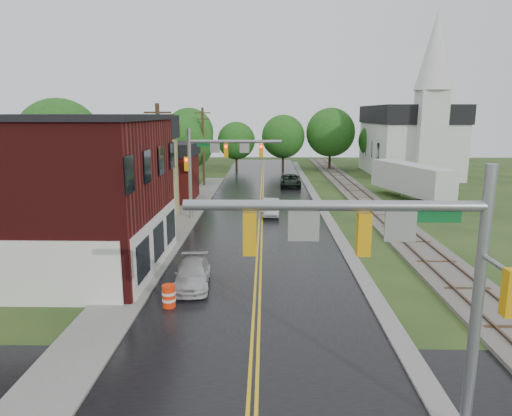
{
  "coord_description": "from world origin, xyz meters",
  "views": [
    {
      "loc": [
        0.35,
        -8.63,
        8.34
      ],
      "look_at": [
        -0.13,
        14.66,
        3.5
      ],
      "focal_mm": 32.0,
      "sensor_mm": 36.0,
      "label": 1
    }
  ],
  "objects_px": {
    "traffic_signal_near": "(394,256)",
    "tree_left_c": "(132,150)",
    "utility_pole_c": "(203,145)",
    "construction_barrel": "(169,296)",
    "suv_dark": "(290,181)",
    "pickup_white": "(192,275)",
    "utility_pole_b": "(160,168)",
    "brick_building": "(24,194)",
    "church": "(412,132)",
    "tree_left_b": "(61,143)",
    "semi_trailer": "(411,179)",
    "sedan_silver": "(271,207)",
    "tree_left_e": "(188,144)",
    "traffic_signal_far": "(217,157)"
  },
  "relations": [
    {
      "from": "construction_barrel",
      "to": "utility_pole_b",
      "type": "bearing_deg",
      "value": 103.83
    },
    {
      "from": "pickup_white",
      "to": "construction_barrel",
      "type": "distance_m",
      "value": 2.59
    },
    {
      "from": "traffic_signal_near",
      "to": "tree_left_c",
      "type": "distance_m",
      "value": 41.67
    },
    {
      "from": "tree_left_e",
      "to": "suv_dark",
      "type": "xyz_separation_m",
      "value": [
        12.12,
        -2.25,
        -4.12
      ]
    },
    {
      "from": "suv_dark",
      "to": "pickup_white",
      "type": "relative_size",
      "value": 1.23
    },
    {
      "from": "suv_dark",
      "to": "utility_pole_b",
      "type": "bearing_deg",
      "value": -113.14
    },
    {
      "from": "brick_building",
      "to": "construction_barrel",
      "type": "relative_size",
      "value": 13.99
    },
    {
      "from": "brick_building",
      "to": "traffic_signal_near",
      "type": "bearing_deg",
      "value": -39.17
    },
    {
      "from": "brick_building",
      "to": "construction_barrel",
      "type": "xyz_separation_m",
      "value": [
        8.64,
        -5.0,
        -3.64
      ]
    },
    {
      "from": "traffic_signal_far",
      "to": "utility_pole_c",
      "type": "distance_m",
      "value": 17.33
    },
    {
      "from": "sedan_silver",
      "to": "utility_pole_c",
      "type": "bearing_deg",
      "value": 117.09
    },
    {
      "from": "brick_building",
      "to": "tree_left_b",
      "type": "bearing_deg",
      "value": 107.61
    },
    {
      "from": "tree_left_e",
      "to": "construction_barrel",
      "type": "xyz_separation_m",
      "value": [
        5.0,
        -35.9,
        -4.3
      ]
    },
    {
      "from": "construction_barrel",
      "to": "traffic_signal_far",
      "type": "bearing_deg",
      "value": 88.73
    },
    {
      "from": "utility_pole_b",
      "to": "suv_dark",
      "type": "height_order",
      "value": "utility_pole_b"
    },
    {
      "from": "utility_pole_b",
      "to": "tree_left_e",
      "type": "relative_size",
      "value": 1.1
    },
    {
      "from": "church",
      "to": "tree_left_c",
      "type": "bearing_deg",
      "value": -157.76
    },
    {
      "from": "brick_building",
      "to": "tree_left_c",
      "type": "distance_m",
      "value": 24.94
    },
    {
      "from": "semi_trailer",
      "to": "pickup_white",
      "type": "bearing_deg",
      "value": -127.54
    },
    {
      "from": "tree_left_b",
      "to": "suv_dark",
      "type": "bearing_deg",
      "value": 29.09
    },
    {
      "from": "utility_pole_c",
      "to": "construction_barrel",
      "type": "bearing_deg",
      "value": -85.03
    },
    {
      "from": "traffic_signal_near",
      "to": "suv_dark",
      "type": "distance_m",
      "value": 41.87
    },
    {
      "from": "church",
      "to": "utility_pole_b",
      "type": "height_order",
      "value": "church"
    },
    {
      "from": "traffic_signal_near",
      "to": "traffic_signal_far",
      "type": "distance_m",
      "value": 25.94
    },
    {
      "from": "church",
      "to": "utility_pole_b",
      "type": "distance_m",
      "value": 41.55
    },
    {
      "from": "traffic_signal_near",
      "to": "tree_left_c",
      "type": "bearing_deg",
      "value": 114.56
    },
    {
      "from": "utility_pole_b",
      "to": "utility_pole_c",
      "type": "bearing_deg",
      "value": 90.0
    },
    {
      "from": "suv_dark",
      "to": "sedan_silver",
      "type": "height_order",
      "value": "suv_dark"
    },
    {
      "from": "traffic_signal_far",
      "to": "tree_left_e",
      "type": "xyz_separation_m",
      "value": [
        -5.38,
        18.9,
        -0.16
      ]
    },
    {
      "from": "traffic_signal_far",
      "to": "pickup_white",
      "type": "height_order",
      "value": "traffic_signal_far"
    },
    {
      "from": "church",
      "to": "construction_barrel",
      "type": "height_order",
      "value": "church"
    },
    {
      "from": "brick_building",
      "to": "pickup_white",
      "type": "xyz_separation_m",
      "value": [
        9.28,
        -2.49,
        -3.56
      ]
    },
    {
      "from": "semi_trailer",
      "to": "construction_barrel",
      "type": "distance_m",
      "value": 31.44
    },
    {
      "from": "church",
      "to": "sedan_silver",
      "type": "xyz_separation_m",
      "value": [
        -19.2,
        -25.14,
        -5.17
      ]
    },
    {
      "from": "tree_left_e",
      "to": "semi_trailer",
      "type": "height_order",
      "value": "tree_left_e"
    },
    {
      "from": "traffic_signal_near",
      "to": "sedan_silver",
      "type": "bearing_deg",
      "value": 95.74
    },
    {
      "from": "utility_pole_b",
      "to": "sedan_silver",
      "type": "distance_m",
      "value": 10.85
    },
    {
      "from": "utility_pole_c",
      "to": "tree_left_c",
      "type": "height_order",
      "value": "utility_pole_c"
    },
    {
      "from": "utility_pole_b",
      "to": "pickup_white",
      "type": "bearing_deg",
      "value": -69.23
    },
    {
      "from": "sedan_silver",
      "to": "pickup_white",
      "type": "distance_m",
      "value": 16.58
    },
    {
      "from": "brick_building",
      "to": "suv_dark",
      "type": "distance_m",
      "value": 32.88
    },
    {
      "from": "tree_left_b",
      "to": "tree_left_c",
      "type": "bearing_deg",
      "value": 63.44
    },
    {
      "from": "utility_pole_c",
      "to": "tree_left_b",
      "type": "relative_size",
      "value": 0.93
    },
    {
      "from": "tree_left_e",
      "to": "sedan_silver",
      "type": "height_order",
      "value": "tree_left_e"
    },
    {
      "from": "utility_pole_c",
      "to": "tree_left_e",
      "type": "distance_m",
      "value": 2.79
    },
    {
      "from": "utility_pole_c",
      "to": "suv_dark",
      "type": "bearing_deg",
      "value": -2.0
    },
    {
      "from": "utility_pole_c",
      "to": "semi_trailer",
      "type": "bearing_deg",
      "value": -21.78
    },
    {
      "from": "semi_trailer",
      "to": "sedan_silver",
      "type": "bearing_deg",
      "value": -153.2
    },
    {
      "from": "pickup_white",
      "to": "semi_trailer",
      "type": "xyz_separation_m",
      "value": [
        17.67,
        22.99,
        1.54
      ]
    },
    {
      "from": "traffic_signal_far",
      "to": "tree_left_e",
      "type": "bearing_deg",
      "value": 105.89
    }
  ]
}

